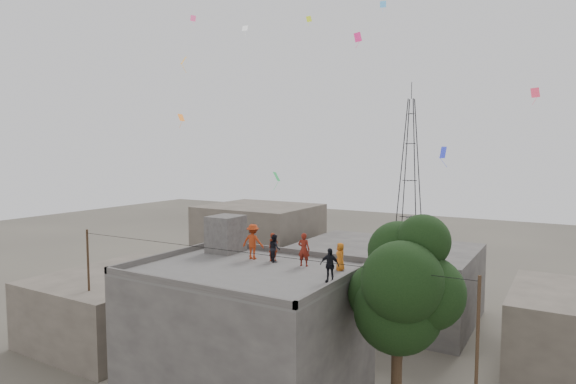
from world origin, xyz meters
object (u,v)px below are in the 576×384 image
at_px(stair_head_box, 226,234).
at_px(person_red_adult, 304,249).
at_px(person_dark_adult, 330,265).
at_px(tree, 403,288).
at_px(transmission_tower, 410,173).

bearing_deg(stair_head_box, person_red_adult, -7.72).
relative_size(stair_head_box, person_dark_adult, 1.37).
xyz_separation_m(tree, person_red_adult, (-5.28, 1.29, 0.81)).
height_order(transmission_tower, person_dark_adult, transmission_tower).
relative_size(tree, person_red_adult, 5.63).
bearing_deg(person_dark_adult, stair_head_box, 155.58).
bearing_deg(person_dark_adult, tree, 7.85).
bearing_deg(person_dark_adult, transmission_tower, 96.85).
distance_m(stair_head_box, tree, 10.80).
height_order(stair_head_box, tree, tree).
bearing_deg(tree, person_dark_adult, -167.16).
height_order(stair_head_box, person_dark_adult, stair_head_box).
bearing_deg(stair_head_box, person_dark_adult, -19.43).
distance_m(tree, person_red_adult, 5.50).
relative_size(tree, person_dark_adult, 6.25).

